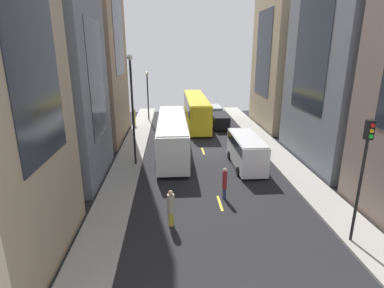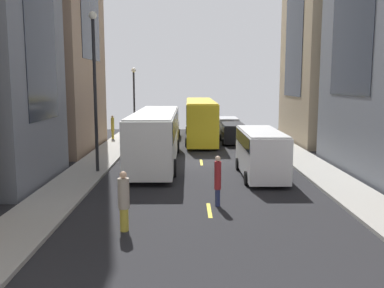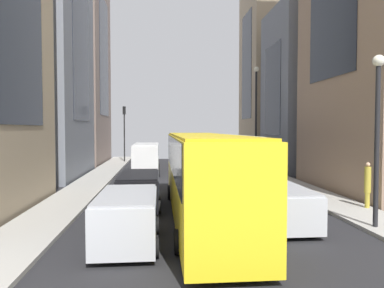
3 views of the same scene
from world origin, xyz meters
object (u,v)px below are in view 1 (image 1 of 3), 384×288
at_px(pedestrian_crossing_near, 134,116).
at_px(car_silver_2, 214,111).
at_px(pedestrian_waiting_curb, 225,182).
at_px(traffic_light_near_corner, 364,160).
at_px(pedestrian_walking_far, 171,207).
at_px(streetcar_yellow, 196,108).
at_px(city_bus_white, 172,132).
at_px(car_black_1, 220,120).
at_px(delivery_van_white, 246,149).
at_px(car_silver_0, 173,115).

bearing_deg(pedestrian_crossing_near, car_silver_2, -146.30).
distance_m(pedestrian_waiting_curb, pedestrian_crossing_near, 21.99).
height_order(car_silver_2, traffic_light_near_corner, traffic_light_near_corner).
height_order(pedestrian_walking_far, pedestrian_crossing_near, pedestrian_crossing_near).
bearing_deg(streetcar_yellow, car_silver_2, 50.32).
relative_size(city_bus_white, pedestrian_crossing_near, 6.09).
bearing_deg(pedestrian_walking_far, car_silver_2, 81.02).
bearing_deg(pedestrian_walking_far, car_black_1, 78.06).
relative_size(city_bus_white, traffic_light_near_corner, 2.08).
xyz_separation_m(car_silver_2, pedestrian_waiting_curb, (-2.71, -24.61, 0.15)).
xyz_separation_m(city_bus_white, traffic_light_near_corner, (8.87, -14.83, 2.43)).
xyz_separation_m(streetcar_yellow, delivery_van_white, (2.89, -15.56, -0.61)).
xyz_separation_m(delivery_van_white, pedestrian_crossing_near, (-10.75, 14.87, -0.24)).
distance_m(car_black_1, pedestrian_walking_far, 22.73).
xyz_separation_m(delivery_van_white, pedestrian_walking_far, (-6.24, -8.62, -0.39)).
bearing_deg(pedestrian_waiting_curb, traffic_light_near_corner, 142.48).
height_order(car_black_1, traffic_light_near_corner, traffic_light_near_corner).
distance_m(car_black_1, car_silver_2, 5.72).
xyz_separation_m(streetcar_yellow, pedestrian_walking_far, (-3.35, -24.19, -1.00)).
bearing_deg(car_black_1, city_bus_white, -122.56).
height_order(streetcar_yellow, delivery_van_white, streetcar_yellow).
xyz_separation_m(car_black_1, pedestrian_walking_far, (-6.11, -21.90, 0.14)).
height_order(city_bus_white, car_silver_0, city_bus_white).
xyz_separation_m(pedestrian_walking_far, traffic_light_near_corner, (9.06, -2.22, 3.31)).
distance_m(car_black_1, pedestrian_crossing_near, 10.75).
bearing_deg(city_bus_white, traffic_light_near_corner, -59.12).
bearing_deg(delivery_van_white, pedestrian_crossing_near, 125.88).
height_order(car_black_1, car_silver_2, car_silver_2).
distance_m(delivery_van_white, car_black_1, 13.28).
xyz_separation_m(city_bus_white, car_silver_0, (0.23, 13.20, -1.08)).
distance_m(city_bus_white, traffic_light_near_corner, 17.45).
relative_size(streetcar_yellow, pedestrian_waiting_curb, 6.56).
bearing_deg(delivery_van_white, traffic_light_near_corner, -75.43).
height_order(car_black_1, pedestrian_crossing_near, pedestrian_crossing_near).
bearing_deg(car_black_1, pedestrian_waiting_curb, -97.92).
height_order(streetcar_yellow, car_silver_0, streetcar_yellow).
distance_m(delivery_van_white, car_silver_0, 18.15).
distance_m(car_silver_0, traffic_light_near_corner, 29.54).
bearing_deg(delivery_van_white, streetcar_yellow, 100.52).
bearing_deg(streetcar_yellow, traffic_light_near_corner, -77.80).
xyz_separation_m(car_black_1, traffic_light_near_corner, (2.94, -24.12, 3.45)).
xyz_separation_m(pedestrian_waiting_curb, pedestrian_crossing_near, (-8.00, 20.48, 0.12)).
bearing_deg(pedestrian_waiting_curb, pedestrian_crossing_near, -63.01).
relative_size(delivery_van_white, pedestrian_waiting_curb, 2.86).
distance_m(streetcar_yellow, pedestrian_crossing_near, 7.94).
bearing_deg(city_bus_white, pedestrian_crossing_near, 113.37).
relative_size(car_silver_0, car_silver_2, 1.01).
relative_size(delivery_van_white, pedestrian_walking_far, 2.88).
xyz_separation_m(car_silver_0, traffic_light_near_corner, (8.64, -28.03, 3.51)).
relative_size(car_silver_0, car_black_1, 0.92).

